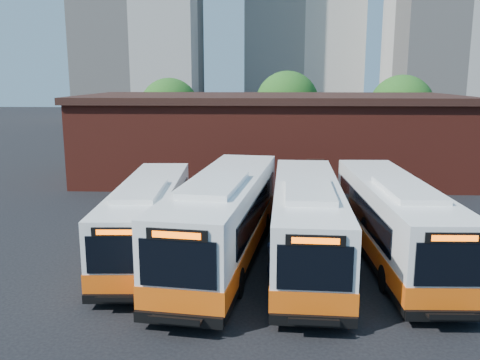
{
  "coord_description": "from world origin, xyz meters",
  "views": [
    {
      "loc": [
        -0.55,
        -19.6,
        7.8
      ],
      "look_at": [
        -1.64,
        5.13,
        2.73
      ],
      "focal_mm": 38.0,
      "sensor_mm": 36.0,
      "label": 1
    }
  ],
  "objects_px": {
    "bus_midwest": "(224,221)",
    "bus_east": "(394,223)",
    "bus_mideast": "(306,225)",
    "transit_worker": "(272,262)",
    "bus_west": "(148,220)"
  },
  "relations": [
    {
      "from": "transit_worker",
      "to": "bus_east",
      "type": "bearing_deg",
      "value": -55.57
    },
    {
      "from": "bus_midwest",
      "to": "bus_mideast",
      "type": "height_order",
      "value": "bus_midwest"
    },
    {
      "from": "bus_mideast",
      "to": "transit_worker",
      "type": "xyz_separation_m",
      "value": [
        -1.49,
        -2.3,
        -0.82
      ]
    },
    {
      "from": "bus_midwest",
      "to": "bus_mideast",
      "type": "relative_size",
      "value": 1.06
    },
    {
      "from": "bus_midwest",
      "to": "bus_east",
      "type": "xyz_separation_m",
      "value": [
        7.3,
        0.33,
        -0.11
      ]
    },
    {
      "from": "bus_east",
      "to": "transit_worker",
      "type": "distance_m",
      "value": 6.01
    },
    {
      "from": "bus_west",
      "to": "transit_worker",
      "type": "height_order",
      "value": "bus_west"
    },
    {
      "from": "bus_east",
      "to": "bus_mideast",
      "type": "bearing_deg",
      "value": -174.48
    },
    {
      "from": "bus_midwest",
      "to": "bus_east",
      "type": "relative_size",
      "value": 1.07
    },
    {
      "from": "bus_mideast",
      "to": "bus_east",
      "type": "xyz_separation_m",
      "value": [
        3.78,
        0.47,
        -0.02
      ]
    },
    {
      "from": "transit_worker",
      "to": "bus_midwest",
      "type": "bearing_deg",
      "value": 46.42
    },
    {
      "from": "bus_west",
      "to": "bus_midwest",
      "type": "xyz_separation_m",
      "value": [
        3.43,
        -0.7,
        0.22
      ]
    },
    {
      "from": "transit_worker",
      "to": "bus_mideast",
      "type": "bearing_deg",
      "value": -26.22
    },
    {
      "from": "bus_west",
      "to": "transit_worker",
      "type": "relative_size",
      "value": 7.51
    },
    {
      "from": "bus_west",
      "to": "bus_mideast",
      "type": "bearing_deg",
      "value": -9.49
    }
  ]
}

